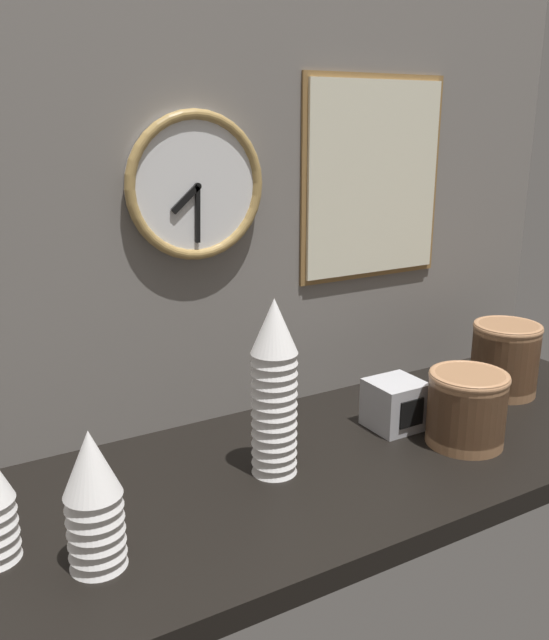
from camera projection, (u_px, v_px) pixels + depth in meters
The scene contains 9 objects.
ground_plane at pixel (317, 467), 125.43cm from camera, with size 160.00×56.00×4.00cm, color black.
wall_tiled_back at pixel (247, 158), 131.82cm from camera, with size 160.00×3.00×105.00cm.
cup_stack_center at pixel (274, 388), 115.31cm from camera, with size 8.10×8.10×31.74cm.
cup_stack_left at pixel (94, 500), 91.78cm from camera, with size 8.10×8.10×20.64cm.
bowl_stack_far_right at pixel (505, 357), 152.02cm from camera, with size 15.10×15.10×16.33cm.
bowl_stack_right at pixel (467, 407), 128.33cm from camera, with size 15.10×15.10×14.36cm.
wall_clock at pixel (196, 186), 124.63cm from camera, with size 27.46×2.70×27.46cm.
menu_board at pixel (374, 179), 145.88cm from camera, with size 36.60×1.32×43.17cm.
napkin_dispenser at pixel (395, 404), 135.81cm from camera, with size 10.29×10.22×9.81cm.
Camera 1 is at (-63.53, -93.12, 59.89)cm, focal length 38.00 mm.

